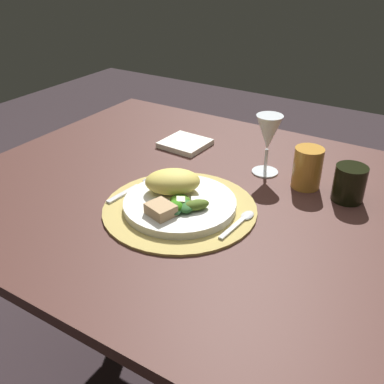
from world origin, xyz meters
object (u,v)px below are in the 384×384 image
object	(u,v)px
fork	(131,189)
amber_tumbler	(307,168)
dinner_plate	(180,204)
napkin	(185,144)
dark_tumbler	(349,183)
spoon	(242,220)
dining_table	(213,244)
wine_glass	(268,135)

from	to	relation	value
fork	amber_tumbler	distance (m)	0.41
fork	dinner_plate	bearing A→B (deg)	-1.15
fork	amber_tumbler	world-z (taller)	amber_tumbler
napkin	dark_tumbler	xyz separation A→B (m)	(0.47, -0.06, 0.03)
dinner_plate	amber_tumbler	bearing A→B (deg)	51.43
spoon	amber_tumbler	xyz separation A→B (m)	(0.06, 0.22, 0.04)
dining_table	napkin	world-z (taller)	napkin
fork	dining_table	bearing A→B (deg)	28.57
dining_table	dark_tumbler	world-z (taller)	dark_tumbler
spoon	amber_tumbler	distance (m)	0.23
amber_tumbler	dark_tumbler	bearing A→B (deg)	-5.39
wine_glass	dark_tumbler	bearing A→B (deg)	-6.99
amber_tumbler	fork	bearing A→B (deg)	-143.87
napkin	dark_tumbler	size ratio (longest dim) A/B	1.48
dining_table	fork	distance (m)	0.24
spoon	dark_tumbler	size ratio (longest dim) A/B	1.51
wine_glass	dining_table	bearing A→B (deg)	-107.72
spoon	wine_glass	world-z (taller)	wine_glass
dinner_plate	fork	distance (m)	0.14
spoon	napkin	world-z (taller)	napkin
spoon	dark_tumbler	xyz separation A→B (m)	(0.16, 0.21, 0.03)
dining_table	fork	bearing A→B (deg)	-151.43
napkin	wine_glass	bearing A→B (deg)	-7.21
wine_glass	amber_tumbler	bearing A→B (deg)	-8.44
dinner_plate	wine_glass	world-z (taller)	wine_glass
fork	wine_glass	world-z (taller)	wine_glass
fork	napkin	world-z (taller)	napkin
dining_table	spoon	bearing A→B (deg)	-34.00
dark_tumbler	wine_glass	bearing A→B (deg)	173.01
fork	amber_tumbler	bearing A→B (deg)	36.13
spoon	fork	bearing A→B (deg)	-175.88
fork	dark_tumbler	distance (m)	0.49
dinner_plate	wine_glass	xyz separation A→B (m)	(0.09, 0.26, 0.09)
fork	amber_tumbler	xyz separation A→B (m)	(0.33, 0.24, 0.04)
dining_table	dinner_plate	bearing A→B (deg)	-108.67
dining_table	fork	world-z (taller)	fork
dining_table	wine_glass	world-z (taller)	wine_glass
wine_glass	amber_tumbler	distance (m)	0.12
amber_tumbler	dark_tumbler	xyz separation A→B (m)	(0.10, -0.01, -0.01)
fork	wine_glass	size ratio (longest dim) A/B	1.10
dining_table	dark_tumbler	xyz separation A→B (m)	(0.27, 0.14, 0.18)
dining_table	wine_glass	size ratio (longest dim) A/B	8.10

